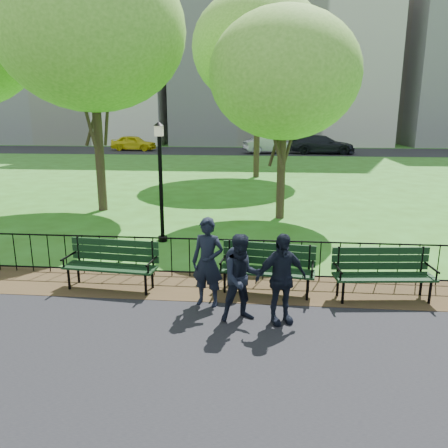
# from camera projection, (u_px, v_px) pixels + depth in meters

# --- Properties ---
(ground) EXTENTS (120.00, 120.00, 0.00)m
(ground) POSITION_uv_depth(u_px,v_px,m) (227.00, 321.00, 7.58)
(ground) COLOR #33621A
(dirt_strip) EXTENTS (60.00, 1.60, 0.01)m
(dirt_strip) POSITION_uv_depth(u_px,v_px,m) (234.00, 287.00, 9.02)
(dirt_strip) COLOR #372916
(dirt_strip) RESTS_ON ground
(far_street) EXTENTS (70.00, 9.00, 0.01)m
(far_street) POSITION_uv_depth(u_px,v_px,m) (259.00, 151.00, 41.35)
(far_street) COLOR black
(far_street) RESTS_ON ground
(iron_fence) EXTENTS (24.06, 0.06, 1.00)m
(iron_fence) POSITION_uv_depth(u_px,v_px,m) (235.00, 257.00, 9.38)
(iron_fence) COLOR black
(iron_fence) RESTS_ON ground
(apartment_west) EXTENTS (22.00, 15.00, 26.00)m
(apartment_west) POSITION_uv_depth(u_px,v_px,m) (81.00, 32.00, 52.69)
(apartment_west) COLOR silver
(apartment_west) RESTS_ON ground
(apartment_mid) EXTENTS (24.00, 15.00, 30.00)m
(apartment_mid) POSITION_uv_depth(u_px,v_px,m) (281.00, 10.00, 50.01)
(apartment_mid) COLOR beige
(apartment_mid) RESTS_ON ground
(park_bench_main) EXTENTS (1.92, 0.81, 1.06)m
(park_bench_main) POSITION_uv_depth(u_px,v_px,m) (254.00, 261.00, 8.64)
(park_bench_main) COLOR black
(park_bench_main) RESTS_ON ground
(park_bench_left_a) EXTENTS (1.94, 0.76, 1.07)m
(park_bench_left_a) POSITION_uv_depth(u_px,v_px,m) (112.00, 259.00, 8.89)
(park_bench_left_a) COLOR black
(park_bench_left_a) RESTS_ON ground
(park_bench_right_a) EXTENTS (1.94, 0.77, 1.07)m
(park_bench_right_a) POSITION_uv_depth(u_px,v_px,m) (382.00, 268.00, 8.38)
(park_bench_right_a) COLOR black
(park_bench_right_a) RESTS_ON ground
(lamppost) EXTENTS (0.30, 0.30, 3.29)m
(lamppost) POSITION_uv_depth(u_px,v_px,m) (161.00, 178.00, 11.85)
(lamppost) COLOR black
(lamppost) RESTS_ON ground
(tree_near_w) EXTENTS (6.46, 6.46, 9.00)m
(tree_near_w) POSITION_uv_depth(u_px,v_px,m) (91.00, 29.00, 14.73)
(tree_near_w) COLOR #2D2116
(tree_near_w) RESTS_ON ground
(tree_near_e) EXTENTS (4.84, 4.84, 6.75)m
(tree_near_e) POSITION_uv_depth(u_px,v_px,m) (284.00, 75.00, 13.89)
(tree_near_e) COLOR #2D2116
(tree_near_e) RESTS_ON ground
(tree_far_c) EXTENTS (7.05, 7.05, 9.82)m
(tree_far_c) POSITION_uv_depth(u_px,v_px,m) (258.00, 48.00, 23.00)
(tree_far_c) COLOR #2D2116
(tree_far_c) RESTS_ON ground
(person_left) EXTENTS (0.69, 0.53, 1.67)m
(person_left) POSITION_uv_depth(u_px,v_px,m) (208.00, 262.00, 8.01)
(person_left) COLOR black
(person_left) RESTS_ON asphalt_path
(person_mid) EXTENTS (0.83, 0.61, 1.54)m
(person_mid) POSITION_uv_depth(u_px,v_px,m) (242.00, 278.00, 7.42)
(person_mid) COLOR black
(person_mid) RESTS_ON asphalt_path
(person_right) EXTENTS (1.00, 0.72, 1.58)m
(person_right) POSITION_uv_depth(u_px,v_px,m) (281.00, 279.00, 7.33)
(person_right) COLOR black
(person_right) RESTS_ON asphalt_path
(taxi) EXTENTS (4.46, 2.21, 1.46)m
(taxi) POSITION_uv_depth(u_px,v_px,m) (134.00, 143.00, 41.91)
(taxi) COLOR yellow
(taxi) RESTS_ON far_street
(sedan_silver) EXTENTS (4.91, 2.94, 1.53)m
(sedan_silver) POSITION_uv_depth(u_px,v_px,m) (270.00, 145.00, 38.90)
(sedan_silver) COLOR #A1A3A8
(sedan_silver) RESTS_ON far_street
(sedan_dark) EXTENTS (5.69, 2.58, 1.62)m
(sedan_dark) POSITION_uv_depth(u_px,v_px,m) (322.00, 145.00, 38.46)
(sedan_dark) COLOR black
(sedan_dark) RESTS_ON far_street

